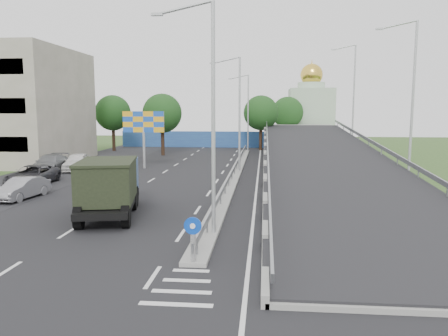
# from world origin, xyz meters

# --- Properties ---
(ground) EXTENTS (160.00, 160.00, 0.00)m
(ground) POSITION_xyz_m (0.00, 0.00, 0.00)
(ground) COLOR #2D4C1E
(ground) RESTS_ON ground
(road_surface) EXTENTS (26.00, 90.00, 0.04)m
(road_surface) POSITION_xyz_m (-3.00, 20.00, 0.00)
(road_surface) COLOR black
(road_surface) RESTS_ON ground
(parking_strip) EXTENTS (8.00, 90.00, 0.05)m
(parking_strip) POSITION_xyz_m (-16.00, 20.00, 0.00)
(parking_strip) COLOR black
(parking_strip) RESTS_ON ground
(median) EXTENTS (1.00, 44.00, 0.20)m
(median) POSITION_xyz_m (0.00, 24.00, 0.10)
(median) COLOR gray
(median) RESTS_ON ground
(overpass_ramp) EXTENTS (10.00, 50.00, 3.50)m
(overpass_ramp) POSITION_xyz_m (7.50, 24.00, 1.75)
(overpass_ramp) COLOR gray
(overpass_ramp) RESTS_ON ground
(median_guardrail) EXTENTS (0.09, 44.00, 0.71)m
(median_guardrail) POSITION_xyz_m (0.00, 24.00, 0.75)
(median_guardrail) COLOR gray
(median_guardrail) RESTS_ON median
(sign_bollard) EXTENTS (0.64, 0.23, 1.67)m
(sign_bollard) POSITION_xyz_m (0.00, 2.17, 1.03)
(sign_bollard) COLOR black
(sign_bollard) RESTS_ON median
(lamp_post_near) EXTENTS (2.74, 0.18, 10.08)m
(lamp_post_near) POSITION_xyz_m (0.11, 6.00, 5.81)
(lamp_post_near) COLOR #B2B5B7
(lamp_post_near) RESTS_ON median
(lamp_post_mid) EXTENTS (2.74, 0.18, 10.08)m
(lamp_post_mid) POSITION_xyz_m (0.11, 26.00, 5.81)
(lamp_post_mid) COLOR #B2B5B7
(lamp_post_mid) RESTS_ON median
(lamp_post_far) EXTENTS (2.74, 0.18, 10.08)m
(lamp_post_far) POSITION_xyz_m (0.11, 46.00, 5.81)
(lamp_post_far) COLOR #B2B5B7
(lamp_post_far) RESTS_ON median
(blue_wall) EXTENTS (30.00, 0.50, 2.40)m
(blue_wall) POSITION_xyz_m (-4.00, 52.00, 1.20)
(blue_wall) COLOR #284894
(blue_wall) RESTS_ON ground
(church) EXTENTS (7.00, 7.00, 13.80)m
(church) POSITION_xyz_m (10.00, 60.00, 5.31)
(church) COLOR #B2CCAD
(church) RESTS_ON ground
(billboard) EXTENTS (4.00, 0.24, 5.50)m
(billboard) POSITION_xyz_m (-9.00, 28.00, 4.19)
(billboard) COLOR #B2B5B7
(billboard) RESTS_ON ground
(tree_left_mid) EXTENTS (4.80, 4.80, 7.60)m
(tree_left_mid) POSITION_xyz_m (-10.00, 40.00, 5.18)
(tree_left_mid) COLOR black
(tree_left_mid) RESTS_ON ground
(tree_median_far) EXTENTS (4.80, 4.80, 7.60)m
(tree_median_far) POSITION_xyz_m (2.00, 48.00, 5.18)
(tree_median_far) COLOR black
(tree_median_far) RESTS_ON ground
(tree_left_far) EXTENTS (4.80, 4.80, 7.60)m
(tree_left_far) POSITION_xyz_m (-18.00, 45.00, 5.18)
(tree_left_far) COLOR black
(tree_left_far) RESTS_ON ground
(tree_ramp_far) EXTENTS (4.80, 4.80, 7.60)m
(tree_ramp_far) POSITION_xyz_m (6.00, 55.00, 5.18)
(tree_ramp_far) COLOR black
(tree_ramp_far) RESTS_ON ground
(dump_truck) EXTENTS (3.93, 7.39, 3.09)m
(dump_truck) POSITION_xyz_m (-5.72, 9.50, 1.71)
(dump_truck) COLOR black
(dump_truck) RESTS_ON ground
(parked_car_b) EXTENTS (1.93, 4.31, 1.37)m
(parked_car_b) POSITION_xyz_m (-12.86, 13.21, 0.69)
(parked_car_b) COLOR gray
(parked_car_b) RESTS_ON ground
(parked_car_c) EXTENTS (2.85, 5.54, 1.49)m
(parked_car_c) POSITION_xyz_m (-14.83, 18.06, 0.75)
(parked_car_c) COLOR #2C2C30
(parked_car_c) RESTS_ON ground
(parked_car_d) EXTENTS (2.81, 5.60, 1.56)m
(parked_car_d) POSITION_xyz_m (-16.97, 24.97, 0.78)
(parked_car_d) COLOR gray
(parked_car_d) RESTS_ON ground
(parked_car_e) EXTENTS (2.68, 5.08, 1.65)m
(parked_car_e) POSITION_xyz_m (-14.83, 26.02, 0.82)
(parked_car_e) COLOR white
(parked_car_e) RESTS_ON ground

